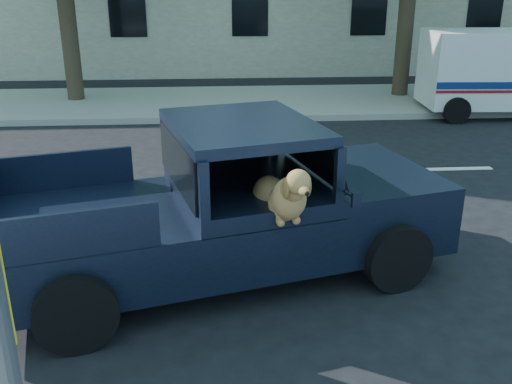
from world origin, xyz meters
TOP-DOWN VIEW (x-y plane):
  - ground at (0.00, 0.00)m, footprint 120.00×120.00m
  - far_sidewalk at (0.00, 9.20)m, footprint 60.00×4.00m
  - lane_stripes at (2.00, 3.40)m, footprint 21.60×0.14m
  - pickup_truck at (-0.23, -0.18)m, footprint 5.39×3.24m
  - mail_truck at (6.77, 7.54)m, footprint 3.86×2.09m

SIDE VIEW (x-z plane):
  - ground at x=0.00m, z-range 0.00..0.00m
  - lane_stripes at x=2.00m, z-range 0.00..0.01m
  - far_sidewalk at x=0.00m, z-range 0.00..0.15m
  - pickup_truck at x=-0.23m, z-range -0.29..1.52m
  - mail_truck at x=6.77m, z-range -0.13..1.94m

